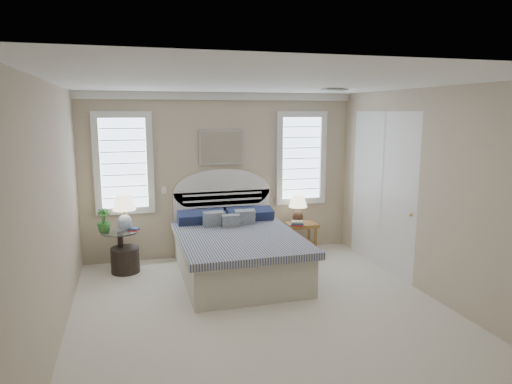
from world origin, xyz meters
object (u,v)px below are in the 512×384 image
object	(u,v)px
nightstand_right	(301,231)
lamp_right	(298,206)
side_table_left	(121,247)
floor_pot	(125,260)
bed	(236,249)
lamp_left	(124,209)

from	to	relation	value
nightstand_right	lamp_right	xyz separation A→B (m)	(-0.08, -0.02, 0.45)
side_table_left	floor_pot	distance (m)	0.21
side_table_left	nightstand_right	size ratio (longest dim) A/B	1.19
side_table_left	floor_pot	size ratio (longest dim) A/B	1.50
side_table_left	nightstand_right	xyz separation A→B (m)	(2.95, 0.10, -0.00)
floor_pot	lamp_right	bearing A→B (deg)	2.79
nightstand_right	bed	bearing A→B (deg)	-151.97
nightstand_right	floor_pot	size ratio (longest dim) A/B	1.26
side_table_left	lamp_right	xyz separation A→B (m)	(2.87, 0.08, 0.45)
floor_pot	lamp_left	world-z (taller)	lamp_left
bed	lamp_left	size ratio (longest dim) A/B	4.09
side_table_left	floor_pot	bearing A→B (deg)	-44.13
side_table_left	nightstand_right	bearing A→B (deg)	1.94
lamp_left	floor_pot	bearing A→B (deg)	-114.86
side_table_left	lamp_left	bearing A→B (deg)	-5.90
lamp_left	lamp_right	xyz separation A→B (m)	(2.80, 0.09, -0.13)
bed	lamp_left	xyz separation A→B (m)	(-1.57, 0.58, 0.58)
bed	nightstand_right	xyz separation A→B (m)	(1.30, 0.69, 0.00)
side_table_left	lamp_left	world-z (taller)	lamp_left
nightstand_right	lamp_right	bearing A→B (deg)	-167.21
bed	lamp_right	size ratio (longest dim) A/B	4.55
bed	side_table_left	world-z (taller)	bed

